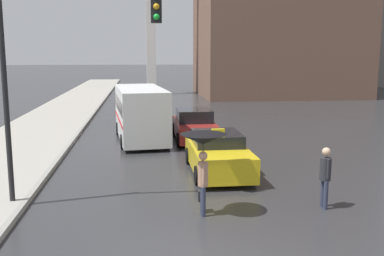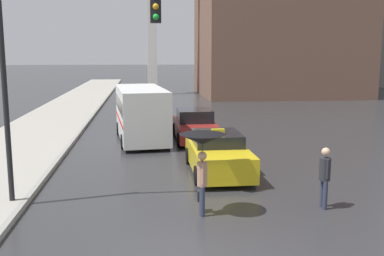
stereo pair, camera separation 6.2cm
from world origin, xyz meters
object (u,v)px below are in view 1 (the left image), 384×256
(taxi, at_px, (218,154))
(pedestrian_with_umbrella, at_px, (203,147))
(traffic_light, at_px, (67,50))
(sedan_red, at_px, (195,126))
(ambulance_van, at_px, (140,111))
(pedestrian_man, at_px, (325,173))

(taxi, height_order, pedestrian_with_umbrella, pedestrian_with_umbrella)
(taxi, xyz_separation_m, pedestrian_with_umbrella, (-1.07, -4.04, 1.10))
(taxi, distance_m, traffic_light, 6.31)
(sedan_red, bearing_deg, taxi, 90.85)
(taxi, distance_m, sedan_red, 5.95)
(sedan_red, relative_size, traffic_light, 0.75)
(pedestrian_with_umbrella, height_order, traffic_light, traffic_light)
(ambulance_van, distance_m, traffic_light, 9.43)
(sedan_red, distance_m, pedestrian_with_umbrella, 10.09)
(sedan_red, bearing_deg, pedestrian_with_umbrella, 84.38)
(pedestrian_with_umbrella, bearing_deg, traffic_light, 72.25)
(pedestrian_with_umbrella, bearing_deg, sedan_red, -3.19)
(sedan_red, xyz_separation_m, ambulance_van, (-2.52, 0.09, 0.72))
(pedestrian_with_umbrella, distance_m, pedestrian_man, 3.36)
(ambulance_van, bearing_deg, pedestrian_man, 109.93)
(sedan_red, relative_size, pedestrian_man, 2.72)
(taxi, relative_size, ambulance_van, 0.74)
(taxi, xyz_separation_m, pedestrian_man, (2.19, -3.88, 0.31))
(pedestrian_with_umbrella, relative_size, traffic_light, 0.35)
(taxi, bearing_deg, sedan_red, -89.15)
(pedestrian_with_umbrella, xyz_separation_m, traffic_light, (-3.38, 1.24, 2.39))
(sedan_red, xyz_separation_m, traffic_light, (-4.36, -8.74, 3.49))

